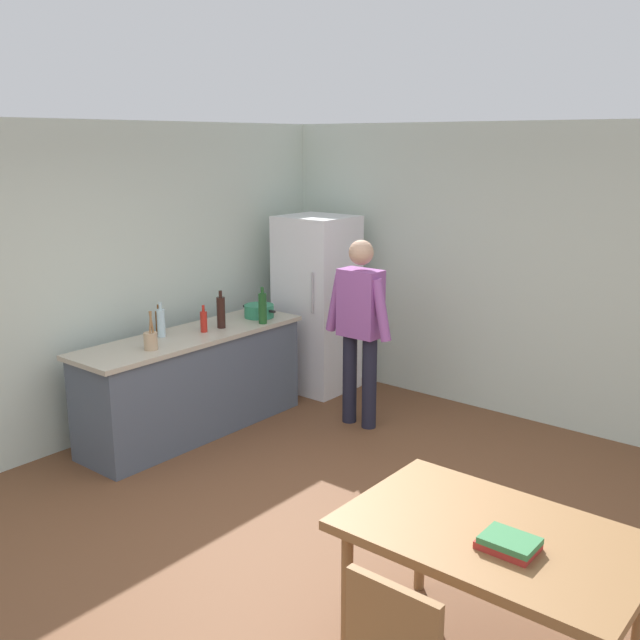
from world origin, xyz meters
TOP-DOWN VIEW (x-y plane):
  - ground_plane at (0.00, 0.00)m, footprint 14.00×14.00m
  - wall_back at (0.00, 3.00)m, footprint 6.40×0.12m
  - wall_left at (-2.60, 0.20)m, footprint 0.12×5.60m
  - kitchen_counter at (-2.00, 0.80)m, footprint 0.64×2.20m
  - refrigerator at (-1.90, 2.40)m, footprint 0.70×0.67m
  - person at (-0.95, 1.85)m, footprint 0.70×0.22m
  - dining_table at (1.40, -0.30)m, footprint 1.40×0.90m
  - cooking_pot at (-1.97, 1.62)m, footprint 0.40×0.28m
  - utensil_jar at (-1.88, 0.28)m, footprint 0.11×0.11m
  - bottle_sauce_red at (-1.96, 0.92)m, footprint 0.06×0.06m
  - bottle_beer_brown at (-2.21, 0.63)m, footprint 0.06×0.06m
  - bottle_wine_dark at (-1.95, 1.11)m, footprint 0.08×0.08m
  - bottle_water_clear at (-2.12, 0.58)m, footprint 0.07×0.07m
  - bottle_wine_green at (-1.77, 1.46)m, footprint 0.08×0.08m
  - book_stack at (1.52, -0.41)m, footprint 0.26×0.20m

SIDE VIEW (x-z plane):
  - ground_plane at x=0.00m, z-range 0.00..0.00m
  - kitchen_counter at x=-2.00m, z-range 0.00..0.90m
  - dining_table at x=1.40m, z-range 0.30..1.05m
  - book_stack at x=1.52m, z-range 0.75..0.81m
  - refrigerator at x=-1.90m, z-range 0.00..1.80m
  - cooking_pot at x=-1.97m, z-range 0.90..1.02m
  - person at x=-0.95m, z-range 0.13..1.83m
  - utensil_jar at x=-1.88m, z-range 0.82..1.14m
  - bottle_sauce_red at x=-1.96m, z-range 0.88..1.12m
  - bottle_beer_brown at x=-2.21m, z-range 0.88..1.14m
  - bottle_water_clear at x=-2.12m, z-range 0.88..1.18m
  - bottle_wine_dark at x=-1.95m, z-range 0.88..1.22m
  - bottle_wine_green at x=-1.77m, z-range 0.88..1.22m
  - wall_back at x=0.00m, z-range 0.00..2.70m
  - wall_left at x=-2.60m, z-range 0.00..2.70m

